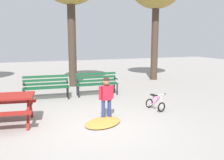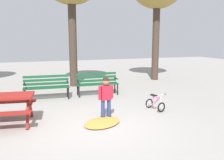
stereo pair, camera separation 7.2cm
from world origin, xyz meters
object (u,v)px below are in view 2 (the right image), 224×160
(kids_bicycle, at_px, (155,104))
(park_bench_far_left, at_px, (46,85))
(child_standing, at_px, (106,94))
(park_bench_left, at_px, (97,82))

(kids_bicycle, bearing_deg, park_bench_far_left, 140.18)
(child_standing, bearing_deg, kids_bicycle, 8.04)
(park_bench_far_left, xyz_separation_m, kids_bicycle, (3.01, -2.51, -0.31))
(kids_bicycle, bearing_deg, child_standing, -171.96)
(park_bench_left, xyz_separation_m, child_standing, (-0.55, -2.76, 0.17))
(park_bench_left, bearing_deg, kids_bicycle, -66.23)
(park_bench_left, relative_size, child_standing, 1.41)
(child_standing, height_order, kids_bicycle, child_standing)
(park_bench_left, bearing_deg, park_bench_far_left, -179.54)
(park_bench_far_left, bearing_deg, child_standing, -63.76)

